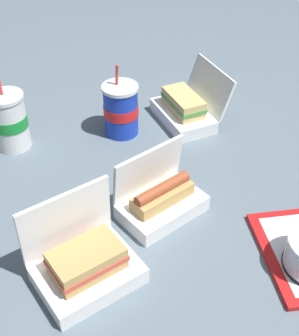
% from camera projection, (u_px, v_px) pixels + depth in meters
% --- Properties ---
extents(ground_plane, '(3.20, 3.20, 0.00)m').
position_uv_depth(ground_plane, '(161.00, 178.00, 1.22)').
color(ground_plane, slate).
extents(clamshell_hotdog_back, '(0.23, 0.22, 0.16)m').
position_uv_depth(clamshell_hotdog_back, '(162.00, 200.00, 1.09)').
color(clamshell_hotdog_back, white).
rests_on(clamshell_hotdog_back, ground_plane).
extents(clamshell_sandwich_corner, '(0.25, 0.24, 0.19)m').
position_uv_depth(clamshell_sandwich_corner, '(85.00, 264.00, 0.94)').
color(clamshell_sandwich_corner, white).
rests_on(clamshell_sandwich_corner, ground_plane).
extents(clamshell_sandwich_center, '(0.24, 0.26, 0.16)m').
position_uv_depth(clamshell_sandwich_center, '(186.00, 108.00, 1.41)').
color(clamshell_sandwich_center, white).
rests_on(clamshell_sandwich_center, ground_plane).
extents(soda_cup_left, '(0.10, 0.10, 0.22)m').
position_uv_depth(soda_cup_left, '(10.00, 121.00, 1.28)').
color(soda_cup_left, white).
rests_on(soda_cup_left, ground_plane).
extents(soda_cup_right, '(0.10, 0.10, 0.21)m').
position_uv_depth(soda_cup_right, '(121.00, 110.00, 1.34)').
color(soda_cup_right, '#1938B7').
rests_on(soda_cup_right, ground_plane).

